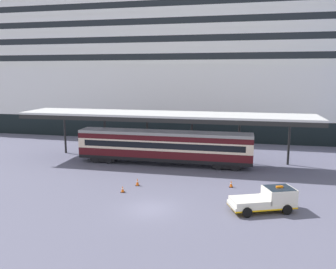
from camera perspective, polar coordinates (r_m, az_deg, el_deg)
ground_plane at (r=28.68m, az=-2.99°, el=-12.31°), size 400.00×400.00×0.00m
cruise_ship at (r=70.18m, az=15.55°, el=11.62°), size 158.43×30.45×38.51m
platform_canopy at (r=41.22m, az=-0.57°, el=3.17°), size 35.59×6.01×6.25m
train_carriage at (r=41.38m, az=-0.70°, el=-1.94°), size 21.11×2.81×4.11m
service_truck at (r=29.12m, az=16.39°, el=-10.29°), size 5.58×3.82×2.02m
traffic_cone_near at (r=32.55m, az=-7.59°, el=-9.06°), size 0.36×0.36×0.61m
traffic_cone_mid at (r=34.20m, az=10.52°, el=-8.13°), size 0.36×0.36×0.68m
traffic_cone_far at (r=34.21m, az=-5.14°, el=-7.91°), size 0.36×0.36×0.76m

